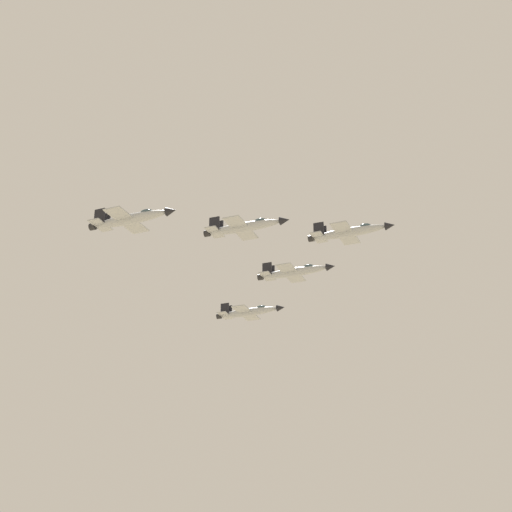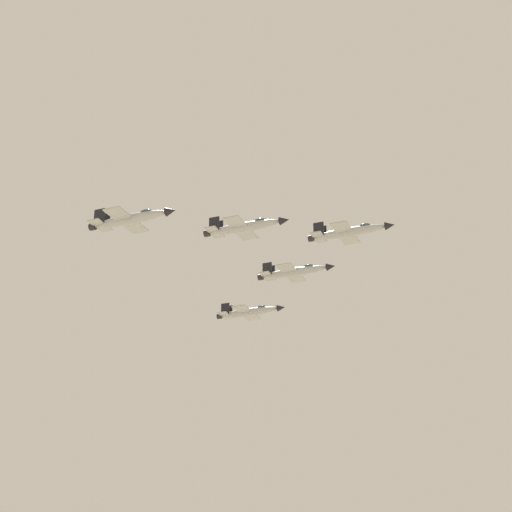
{
  "view_description": "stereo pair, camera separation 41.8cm",
  "coord_description": "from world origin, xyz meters",
  "px_view_note": "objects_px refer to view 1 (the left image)",
  "views": [
    {
      "loc": [
        133.29,
        74.85,
        26.91
      ],
      "look_at": [
        35.62,
        -34.65,
        92.52
      ],
      "focal_mm": 59.96,
      "sensor_mm": 36.0,
      "label": 1
    },
    {
      "loc": [
        132.98,
        75.13,
        26.91
      ],
      "look_at": [
        35.62,
        -34.65,
        92.52
      ],
      "focal_mm": 59.96,
      "sensor_mm": 36.0,
      "label": 2
    }
  ],
  "objects_px": {
    "jet_left_wingman": "(294,272)",
    "jet_left_outer": "(249,312)",
    "jet_right_wingman": "(244,227)",
    "jet_right_outer": "(130,219)",
    "jet_lead": "(349,232)"
  },
  "relations": [
    {
      "from": "jet_left_wingman",
      "to": "jet_left_outer",
      "type": "relative_size",
      "value": 1.02
    },
    {
      "from": "jet_right_wingman",
      "to": "jet_right_outer",
      "type": "xyz_separation_m",
      "value": [
        18.31,
        -7.92,
        -1.58
      ]
    },
    {
      "from": "jet_right_wingman",
      "to": "jet_left_outer",
      "type": "distance_m",
      "value": 41.65
    },
    {
      "from": "jet_lead",
      "to": "jet_left_outer",
      "type": "relative_size",
      "value": 1.02
    },
    {
      "from": "jet_lead",
      "to": "jet_left_wingman",
      "type": "xyz_separation_m",
      "value": [
        -4.87,
        -19.35,
        -0.36
      ]
    },
    {
      "from": "jet_lead",
      "to": "jet_left_outer",
      "type": "distance_m",
      "value": 39.98
    },
    {
      "from": "jet_left_wingman",
      "to": "jet_right_outer",
      "type": "relative_size",
      "value": 0.98
    },
    {
      "from": "jet_right_wingman",
      "to": "jet_left_outer",
      "type": "bearing_deg",
      "value": 110.34
    },
    {
      "from": "jet_lead",
      "to": "jet_right_outer",
      "type": "relative_size",
      "value": 0.98
    },
    {
      "from": "jet_left_wingman",
      "to": "jet_left_outer",
      "type": "distance_m",
      "value": 20.05
    },
    {
      "from": "jet_left_wingman",
      "to": "jet_right_wingman",
      "type": "xyz_separation_m",
      "value": [
        23.18,
        11.42,
        -1.66
      ]
    },
    {
      "from": "jet_lead",
      "to": "jet_right_wingman",
      "type": "relative_size",
      "value": 1.02
    },
    {
      "from": "jet_lead",
      "to": "jet_left_wingman",
      "type": "distance_m",
      "value": 19.96
    },
    {
      "from": "jet_left_wingman",
      "to": "jet_left_outer",
      "type": "xyz_separation_m",
      "value": [
        -4.87,
        -19.35,
        -1.99
      ]
    },
    {
      "from": "jet_lead",
      "to": "jet_left_outer",
      "type": "height_order",
      "value": "jet_lead"
    }
  ]
}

